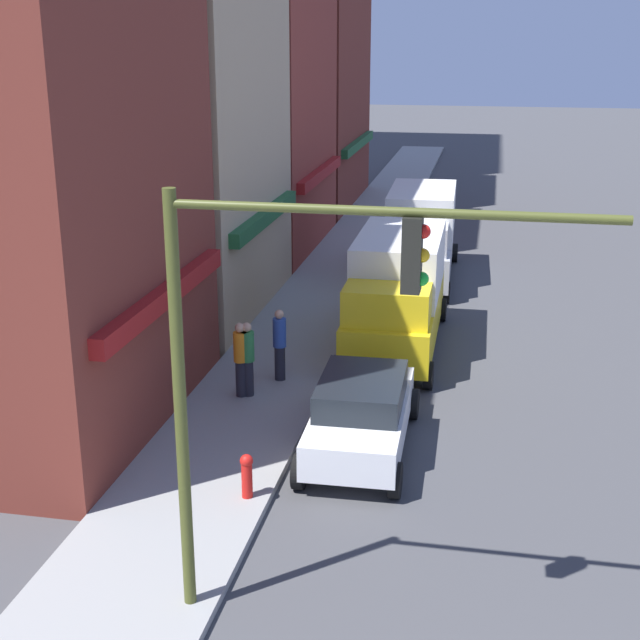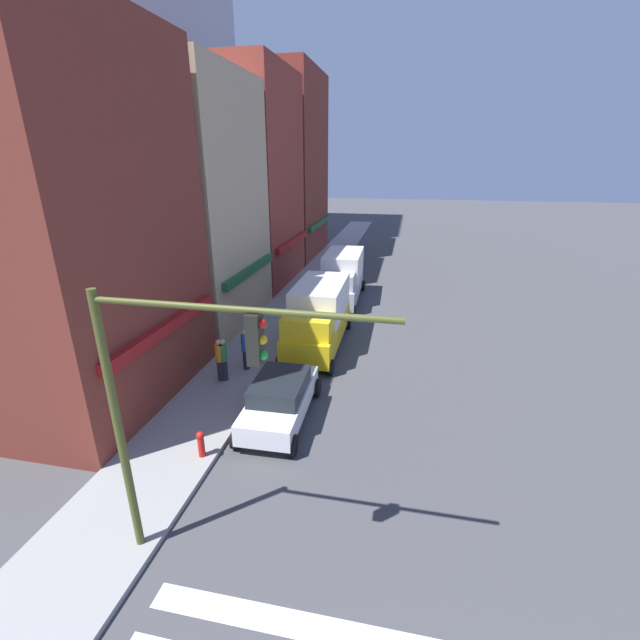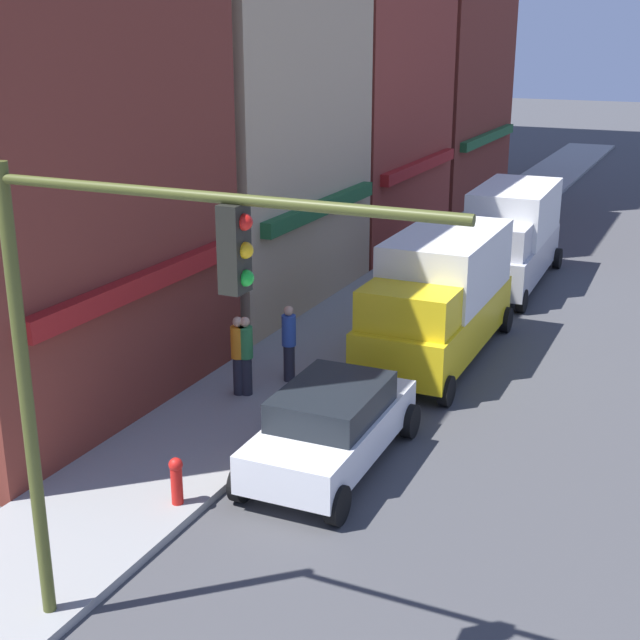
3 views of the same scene
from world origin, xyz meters
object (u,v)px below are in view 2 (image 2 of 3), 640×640
at_px(pedestrian_blue_shirt, 245,349).
at_px(fire_hydrant, 201,443).
at_px(pedestrian_orange_vest, 220,359).
at_px(sedan_white, 280,398).
at_px(pedestrian_green_top, 224,359).
at_px(traffic_signal, 172,389).
at_px(box_truck_yellow, 318,315).
at_px(box_truck_silver, 342,277).

relative_size(pedestrian_blue_shirt, fire_hydrant, 2.10).
relative_size(pedestrian_orange_vest, fire_hydrant, 2.10).
bearing_deg(pedestrian_blue_shirt, sedan_white, -22.86).
height_order(sedan_white, pedestrian_blue_shirt, pedestrian_blue_shirt).
xyz_separation_m(pedestrian_green_top, fire_hydrant, (-4.59, -1.24, -0.46)).
height_order(traffic_signal, pedestrian_orange_vest, traffic_signal).
bearing_deg(pedestrian_blue_shirt, pedestrian_green_top, -85.38).
xyz_separation_m(box_truck_yellow, pedestrian_blue_shirt, (-3.25, 2.45, -0.51)).
distance_m(pedestrian_orange_vest, fire_hydrant, 4.76).
xyz_separation_m(pedestrian_blue_shirt, pedestrian_green_top, (-1.09, 0.49, 0.00)).
xyz_separation_m(sedan_white, pedestrian_orange_vest, (1.96, 3.09, 0.23)).
relative_size(traffic_signal, pedestrian_green_top, 3.56).
distance_m(box_truck_yellow, pedestrian_blue_shirt, 4.10).
relative_size(box_truck_yellow, pedestrian_orange_vest, 3.51).
bearing_deg(box_truck_silver, fire_hydrant, 172.35).
xyz_separation_m(box_truck_silver, fire_hydrant, (-16.18, 1.70, -0.97)).
distance_m(pedestrian_blue_shirt, pedestrian_orange_vest, 1.32).
distance_m(traffic_signal, box_truck_silver, 19.55).
xyz_separation_m(box_truck_yellow, pedestrian_green_top, (-4.34, 2.94, -0.51)).
distance_m(traffic_signal, sedan_white, 6.74).
xyz_separation_m(pedestrian_green_top, pedestrian_orange_vest, (-0.06, 0.15, 0.00)).
xyz_separation_m(box_truck_silver, pedestrian_blue_shirt, (-10.50, 2.45, -0.51)).
xyz_separation_m(box_truck_yellow, fire_hydrant, (-8.93, 1.70, -0.97)).
bearing_deg(pedestrian_orange_vest, sedan_white, -86.81).
relative_size(sedan_white, pedestrian_blue_shirt, 2.50).
height_order(traffic_signal, sedan_white, traffic_signal).
height_order(box_truck_yellow, pedestrian_green_top, box_truck_yellow).
bearing_deg(box_truck_silver, pedestrian_green_top, 164.12).
height_order(sedan_white, box_truck_yellow, box_truck_yellow).
height_order(box_truck_yellow, fire_hydrant, box_truck_yellow).
bearing_deg(pedestrian_green_top, sedan_white, -54.57).
relative_size(traffic_signal, box_truck_yellow, 1.01).
xyz_separation_m(box_truck_silver, pedestrian_green_top, (-11.59, 2.94, -0.51)).
height_order(box_truck_yellow, pedestrian_blue_shirt, box_truck_yellow).
bearing_deg(pedestrian_orange_vest, pedestrian_blue_shirt, 6.44).
height_order(sedan_white, box_truck_silver, box_truck_silver).
relative_size(box_truck_silver, pedestrian_orange_vest, 3.54).
xyz_separation_m(traffic_signal, pedestrian_green_top, (7.75, 2.61, -3.30)).
relative_size(traffic_signal, pedestrian_orange_vest, 3.56).
xyz_separation_m(traffic_signal, pedestrian_orange_vest, (7.70, 2.76, -3.30)).
relative_size(sedan_white, box_truck_yellow, 0.71).
bearing_deg(traffic_signal, pedestrian_blue_shirt, 13.44).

